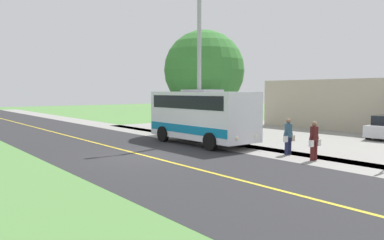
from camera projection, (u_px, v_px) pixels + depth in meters
name	position (u px, v px, depth m)	size (l,w,h in m)	color
ground_plane	(147.00, 156.00, 17.22)	(120.00, 120.00, 0.00)	#548442
road_surface	(147.00, 156.00, 17.22)	(8.00, 100.00, 0.01)	#28282B
sidewalk	(231.00, 146.00, 20.41)	(2.40, 100.00, 0.01)	gray
parking_lot_surface	(355.00, 141.00, 22.46)	(14.00, 36.00, 0.01)	gray
road_centre_line	(147.00, 156.00, 17.22)	(0.16, 100.00, 0.00)	gold
shuttle_bus_front	(202.00, 114.00, 21.05)	(2.60, 6.86, 3.00)	white
pedestrian_with_bags	(314.00, 139.00, 16.13)	(0.72, 0.34, 1.67)	#4C1919
pedestrian_waiting	(288.00, 135.00, 17.60)	(0.72, 0.34, 1.67)	#1E2347
street_light_pole	(198.00, 57.00, 21.76)	(1.97, 0.24, 8.92)	#9E9EA3
tree_curbside	(204.00, 70.00, 25.26)	(5.29, 5.29, 6.92)	brown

